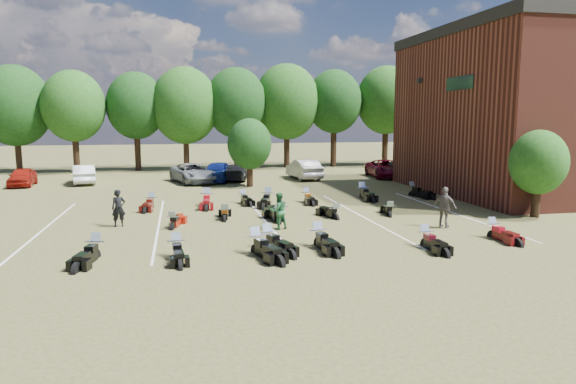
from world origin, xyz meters
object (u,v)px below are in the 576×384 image
object	(u,v)px
motorcycle_14	(152,208)
motorcycle_7	(173,229)
car_0	(22,177)
motorcycle_0	(177,257)
car_4	(217,172)
person_grey	(445,207)
person_black	(119,208)
person_green	(278,211)
motorcycle_3	(257,254)

from	to	relation	value
motorcycle_14	motorcycle_7	bearing A→B (deg)	-68.71
car_0	motorcycle_0	size ratio (longest dim) A/B	1.85
car_4	motorcycle_0	bearing A→B (deg)	-82.68
car_4	person_grey	bearing A→B (deg)	-50.21
person_black	motorcycle_7	distance (m)	2.77
motorcycle_7	motorcycle_14	distance (m)	5.97
car_4	person_grey	size ratio (longest dim) A/B	2.48
motorcycle_7	person_green	bearing A→B (deg)	-177.86
car_4	motorcycle_7	world-z (taller)	car_4
car_0	person_green	distance (m)	24.08
car_4	person_grey	world-z (taller)	person_grey
car_4	motorcycle_14	bearing A→B (deg)	-96.27
car_4	motorcycle_7	xyz separation A→B (m)	(-3.23, -17.09, -0.79)
person_green	motorcycle_7	size ratio (longest dim) A/B	0.80
motorcycle_7	motorcycle_14	xyz separation A→B (m)	(-1.21, 5.85, 0.00)
motorcycle_0	motorcycle_14	bearing A→B (deg)	92.86
person_green	motorcycle_14	size ratio (longest dim) A/B	0.76
person_black	motorcycle_0	xyz separation A→B (m)	(2.58, -5.84, -0.85)
person_green	motorcycle_3	world-z (taller)	person_green
person_green	person_black	bearing A→B (deg)	-32.90
car_0	motorcycle_7	xyz separation A→B (m)	(10.91, -17.42, -0.67)
car_0	motorcycle_0	distance (m)	24.81
person_grey	motorcycle_0	size ratio (longest dim) A/B	0.87
person_grey	motorcycle_14	bearing A→B (deg)	19.45
car_4	person_grey	xyz separation A→B (m)	(8.81, -19.34, 0.14)
person_black	person_green	xyz separation A→B (m)	(7.05, -2.05, -0.02)
person_grey	motorcycle_7	bearing A→B (deg)	40.31
motorcycle_0	person_green	bearing A→B (deg)	35.81
motorcycle_0	motorcycle_7	distance (m)	4.77
person_green	motorcycle_0	distance (m)	5.91
car_4	motorcycle_0	distance (m)	22.08
person_black	motorcycle_3	xyz separation A→B (m)	(5.46, -6.02, -0.85)
person_black	motorcycle_14	world-z (taller)	person_black
car_4	motorcycle_0	size ratio (longest dim) A/B	2.16
car_4	motorcycle_3	distance (m)	22.05
car_0	person_green	xyz separation A→B (m)	(15.55, -18.39, 0.15)
motorcycle_3	motorcycle_14	distance (m)	11.60
motorcycle_3	person_green	bearing A→B (deg)	50.67
car_4	person_grey	distance (m)	21.25
car_4	person_green	xyz separation A→B (m)	(1.40, -18.06, 0.04)
person_black	person_green	world-z (taller)	person_black
motorcycle_0	motorcycle_7	bearing A→B (deg)	87.53
motorcycle_3	car_4	bearing A→B (deg)	71.97
person_green	motorcycle_3	xyz separation A→B (m)	(-1.59, -3.97, -0.83)
car_0	motorcycle_14	world-z (taller)	car_0
person_black	motorcycle_3	world-z (taller)	person_black
motorcycle_14	motorcycle_3	bearing A→B (deg)	-58.88
car_0	motorcycle_7	distance (m)	20.56
car_4	motorcycle_14	distance (m)	12.12
car_0	person_grey	world-z (taller)	person_grey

